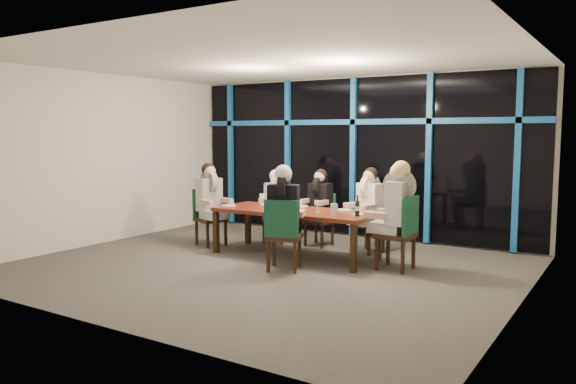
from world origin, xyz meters
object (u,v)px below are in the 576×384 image
object	(u,v)px
chair_far_right	(371,220)
diner_far_left	(275,195)
dining_table	(295,214)
diner_end_right	(396,199)
diner_far_right	(368,197)
chair_far_mid	(322,216)
diner_near_mid	(284,202)
chair_end_left	(208,214)
chair_far_left	(276,214)
water_pitcher	(334,209)
wine_bottle	(357,208)
chair_near_mid	(283,231)
diner_far_mid	(319,196)
diner_end_left	(210,192)
chair_end_right	(402,229)

from	to	relation	value
chair_far_right	diner_far_left	xyz separation A→B (m)	(-1.81, -0.14, 0.32)
dining_table	diner_end_right	size ratio (longest dim) A/B	2.50
dining_table	chair_far_right	distance (m)	1.32
diner_far_left	diner_far_right	xyz separation A→B (m)	(1.79, 0.07, 0.06)
chair_far_mid	diner_near_mid	xyz separation A→B (m)	(0.41, -1.85, 0.47)
chair_far_right	diner_far_left	size ratio (longest dim) A/B	1.10
chair_end_left	diner_far_right	xyz separation A→B (m)	(2.64, 0.90, 0.36)
chair_far_left	diner_far_left	xyz separation A→B (m)	(0.03, -0.07, 0.35)
water_pitcher	diner_end_right	bearing A→B (deg)	26.97
water_pitcher	diner_far_right	bearing A→B (deg)	97.68
water_pitcher	wine_bottle	bearing A→B (deg)	30.35
diner_far_right	wine_bottle	world-z (taller)	diner_far_right
chair_near_mid	diner_far_right	world-z (taller)	diner_far_right
chair_end_left	water_pitcher	distance (m)	2.62
diner_far_left	water_pitcher	xyz separation A→B (m)	(1.75, -1.06, -0.01)
chair_far_mid	diner_far_right	xyz separation A→B (m)	(0.94, -0.13, 0.40)
diner_near_mid	wine_bottle	world-z (taller)	diner_near_mid
dining_table	chair_near_mid	world-z (taller)	chair_near_mid
dining_table	diner_near_mid	size ratio (longest dim) A/B	2.59
diner_far_mid	water_pitcher	bearing A→B (deg)	-49.32
diner_end_right	diner_end_left	bearing A→B (deg)	-86.96
chair_far_mid	chair_near_mid	size ratio (longest dim) A/B	0.89
dining_table	chair_near_mid	distance (m)	0.97
chair_end_left	wine_bottle	xyz separation A→B (m)	(2.92, -0.11, 0.32)
chair_far_right	chair_end_right	xyz separation A→B (m)	(0.88, -0.94, 0.06)
chair_end_left	diner_end_left	bearing A→B (deg)	-90.00
diner_near_mid	wine_bottle	size ratio (longest dim) A/B	3.21
chair_end_right	diner_far_right	distance (m)	1.29
chair_far_left	diner_end_left	bearing A→B (deg)	-150.07
chair_end_right	diner_end_left	bearing A→B (deg)	-87.04
chair_near_mid	diner_near_mid	distance (m)	0.42
diner_far_mid	chair_near_mid	bearing A→B (deg)	-73.26
chair_far_right	diner_far_mid	size ratio (longest dim) A/B	1.07
chair_near_mid	diner_end_left	distance (m)	2.27
dining_table	chair_far_right	xyz separation A→B (m)	(0.87, 0.98, -0.15)
water_pitcher	chair_near_mid	bearing A→B (deg)	-113.94
chair_end_right	diner_far_left	xyz separation A→B (m)	(-2.70, 0.80, 0.25)
chair_end_right	water_pitcher	world-z (taller)	chair_end_right
chair_near_mid	water_pitcher	xyz separation A→B (m)	(0.45, 0.68, 0.26)
diner_far_mid	diner_near_mid	xyz separation A→B (m)	(0.42, -1.77, 0.11)
chair_end_left	diner_far_left	distance (m)	1.23
diner_end_left	diner_end_right	bearing A→B (deg)	-71.28
chair_near_mid	diner_end_right	world-z (taller)	diner_end_right
diner_far_left	diner_end_right	size ratio (longest dim) A/B	0.83
diner_far_left	dining_table	bearing A→B (deg)	-63.12
diner_far_right	diner_end_left	xyz separation A→B (m)	(-2.56, -0.92, 0.03)
diner_far_mid	diner_end_left	distance (m)	1.89
chair_near_mid	diner_end_right	distance (m)	1.68
diner_far_left	diner_end_right	world-z (taller)	diner_end_right
chair_far_left	diner_far_mid	bearing A→B (deg)	-18.04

